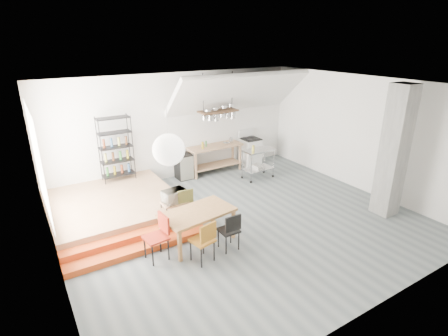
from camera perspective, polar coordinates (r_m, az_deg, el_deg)
floor at (r=8.51m, az=2.96°, el=-8.62°), size 8.00×8.00×0.00m
wall_back at (r=10.79m, az=-7.53°, el=6.75°), size 8.00×0.04×3.20m
wall_left at (r=6.60m, az=-26.83°, el=-4.48°), size 0.04×7.00×3.20m
wall_right at (r=10.57m, az=21.37°, el=5.21°), size 0.04×7.00×3.20m
ceiling at (r=7.49m, az=3.41°, el=13.28°), size 8.00×7.00×0.02m
slope_ceiling at (r=10.96m, az=2.37°, el=12.18°), size 4.40×1.44×1.32m
window_pane at (r=7.94m, az=-28.10°, el=0.89°), size 0.02×2.50×2.20m
platform at (r=9.17m, az=-17.52°, el=-5.96°), size 3.00×3.00×0.40m
step_lower at (r=7.57m, az=-13.46°, el=-12.65°), size 3.00×0.35×0.13m
step_upper at (r=7.83m, az=-14.35°, el=-11.00°), size 3.00×0.35×0.27m
concrete_column at (r=9.20m, az=25.99°, el=2.39°), size 0.50×0.50×3.20m
kitchen_counter at (r=11.24m, az=-1.45°, el=2.32°), size 1.80×0.60×0.91m
stove at (r=12.02m, az=4.31°, el=2.76°), size 0.60×0.60×1.18m
pot_rack at (r=10.72m, az=-0.77°, el=8.89°), size 1.20×0.50×1.43m
wire_shelving at (r=9.96m, az=-17.25°, el=3.19°), size 0.88×0.38×1.80m
microwave_shelf at (r=8.24m, az=-8.07°, el=-5.56°), size 0.60×0.40×0.16m
paper_lantern at (r=6.53m, az=-9.02°, el=2.97°), size 0.60×0.60×0.60m
dining_table at (r=7.42m, az=-4.34°, el=-7.61°), size 1.63×1.05×0.72m
chair_mustard at (r=6.83m, az=-3.20°, el=-11.42°), size 0.48×0.48×0.89m
chair_black at (r=7.19m, az=1.04°, el=-9.88°), size 0.38×0.38×0.84m
chair_olive at (r=8.09m, az=-5.96°, el=-6.16°), size 0.42×0.42×0.87m
chair_red at (r=7.05m, az=-10.56°, el=-10.40°), size 0.47×0.47×0.93m
rolling_cart at (r=10.82m, az=5.60°, el=1.36°), size 0.97×0.56×0.93m
mini_fridge at (r=10.88m, az=-6.58°, el=0.27°), size 0.46×0.46×0.79m
microwave at (r=8.17m, az=-8.13°, el=-4.53°), size 0.57×0.43×0.29m
bowl at (r=11.30m, az=0.38°, el=4.06°), size 0.25×0.25×0.05m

